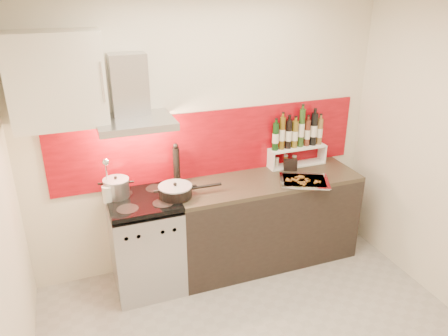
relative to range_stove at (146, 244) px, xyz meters
name	(u,v)px	position (x,y,z in m)	size (l,w,h in m)	color
back_wall	(207,136)	(0.70, 0.30, 0.86)	(3.40, 0.02, 2.60)	silver
backsplash	(213,143)	(0.75, 0.29, 0.78)	(3.00, 0.02, 0.64)	maroon
range_stove	(146,244)	(0.00, 0.00, 0.00)	(0.60, 0.60, 0.91)	#B7B7BA
counter	(266,220)	(1.20, 0.00, 0.01)	(1.80, 0.60, 0.90)	black
range_hood	(132,100)	(0.00, 0.14, 1.30)	(0.62, 0.50, 0.61)	#B7B7BA
upper_cabinet	(56,80)	(-0.55, 0.13, 1.51)	(0.70, 0.35, 0.72)	silver
stock_pot	(117,188)	(-0.20, 0.12, 0.55)	(0.22, 0.22, 0.19)	#B7B7BA
saute_pan	(176,191)	(0.29, -0.06, 0.52)	(0.57, 0.29, 0.14)	black
utensil_jar	(107,189)	(-0.28, 0.05, 0.58)	(0.09, 0.13, 0.42)	silver
pepper_mill	(176,165)	(0.36, 0.19, 0.65)	(0.06, 0.06, 0.40)	black
step_shelf	(297,140)	(1.62, 0.22, 0.73)	(0.61, 0.17, 0.58)	white
caddy_box	(290,165)	(1.50, 0.11, 0.52)	(0.13, 0.06, 0.11)	black
baking_tray	(304,181)	(1.49, -0.19, 0.47)	(0.55, 0.50, 0.03)	silver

